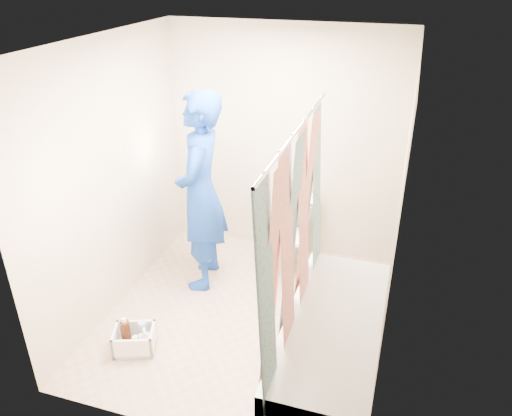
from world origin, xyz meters
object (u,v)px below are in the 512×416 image
(bathtub, at_px, (332,343))
(toilet, at_px, (286,236))
(cleaning_caddy, at_px, (136,340))
(plumber, at_px, (201,193))

(bathtub, bearing_deg, toilet, 117.94)
(bathtub, relative_size, cleaning_caddy, 4.42)
(toilet, relative_size, cleaning_caddy, 1.86)
(bathtub, distance_m, toilet, 1.49)
(toilet, bearing_deg, cleaning_caddy, -108.92)
(toilet, bearing_deg, bathtub, -51.64)
(bathtub, relative_size, toilet, 2.38)
(bathtub, distance_m, plumber, 1.80)
(bathtub, bearing_deg, plumber, 148.88)
(toilet, xyz_separation_m, cleaning_caddy, (-0.88, -1.56, -0.28))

